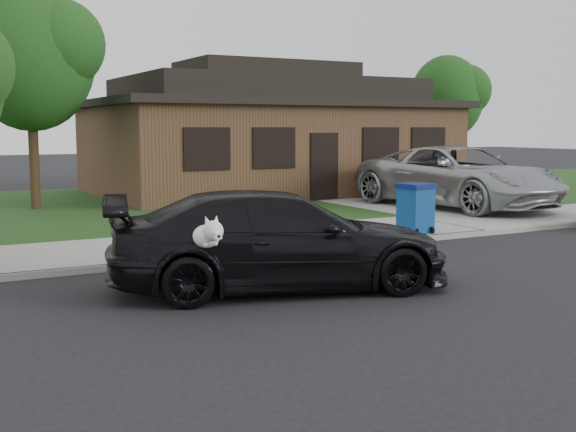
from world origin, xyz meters
TOP-DOWN VIEW (x-y plane):
  - ground at (0.00, 0.00)m, footprint 120.00×120.00m
  - sidewalk at (0.00, 5.00)m, footprint 60.00×3.00m
  - curb at (0.00, 3.50)m, footprint 60.00×0.12m
  - lawn at (0.00, 13.00)m, footprint 60.00×13.00m
  - driveway at (6.00, 10.00)m, footprint 4.50×13.00m
  - sedan at (-2.95, 0.90)m, footprint 5.55×3.40m
  - minivan at (6.34, 7.35)m, footprint 3.59×6.67m
  - recycling_bin at (2.11, 3.98)m, footprint 0.73×0.75m
  - house at (4.00, 15.00)m, footprint 12.60×8.60m
  - tree_0 at (-4.34, 12.88)m, footprint 3.78×3.60m
  - tree_1 at (12.14, 14.40)m, footprint 3.15×3.00m

SIDE VIEW (x-z plane):
  - ground at x=0.00m, z-range 0.00..0.00m
  - sidewalk at x=0.00m, z-range 0.00..0.12m
  - curb at x=0.00m, z-range 0.00..0.12m
  - lawn at x=0.00m, z-range 0.00..0.13m
  - driveway at x=6.00m, z-range 0.00..0.14m
  - recycling_bin at x=2.11m, z-range 0.13..1.23m
  - sedan at x=-2.95m, z-range 0.00..1.50m
  - minivan at x=6.34m, z-range 0.14..1.92m
  - house at x=4.00m, z-range -0.19..4.46m
  - tree_1 at x=12.14m, z-range 1.09..6.34m
  - tree_0 at x=-4.34m, z-range 1.31..7.65m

